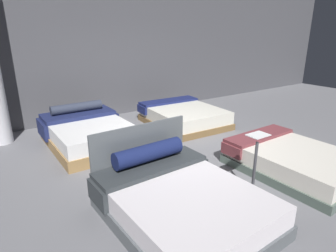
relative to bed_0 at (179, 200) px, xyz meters
The scene contains 7 objects.
ground_plane 1.92m from the bed_0, 54.11° to the left, with size 18.00×18.00×0.02m, color slate.
showroom_back_wall 5.02m from the bed_0, 76.52° to the left, with size 18.00×0.06×3.50m, color #47474C.
bed_0 is the anchor object (origin of this frame).
bed_1 2.24m from the bed_0, ahead, with size 1.48×1.93×0.44m.
bed_2 2.93m from the bed_0, 92.21° to the left, with size 1.56×2.00×0.74m.
bed_3 3.67m from the bed_0, 52.28° to the left, with size 1.69×1.98×0.47m.
price_sign 1.14m from the bed_0, ahead, with size 0.28×0.24×0.91m.
Camera 1 is at (-2.87, -3.90, 2.16)m, focal length 30.18 mm.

